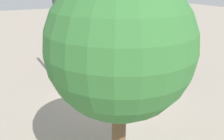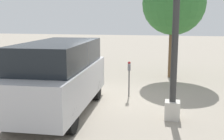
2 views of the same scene
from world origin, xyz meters
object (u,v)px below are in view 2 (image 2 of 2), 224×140
object	(u,v)px
parking_meter_near	(129,71)
lamp_post	(175,39)
parked_van	(59,75)
car_distant	(52,50)
street_tree	(174,4)

from	to	relation	value
parking_meter_near	lamp_post	size ratio (longest dim) A/B	0.21
parking_meter_near	parked_van	xyz separation A→B (m)	(2.21, -1.92, 0.20)
parking_meter_near	parked_van	distance (m)	2.93
parked_van	car_distant	distance (m)	11.09
parking_meter_near	street_tree	distance (m)	5.13
lamp_post	car_distant	bearing A→B (deg)	-140.17
car_distant	street_tree	xyz separation A→B (m)	(3.71, 8.21, 2.92)
parking_meter_near	parked_van	world-z (taller)	parked_van
parked_van	street_tree	bearing A→B (deg)	148.01
parked_van	street_tree	distance (m)	7.61
lamp_post	parked_van	distance (m)	3.75
parked_van	street_tree	xyz separation A→B (m)	(-6.31, 3.48, 2.47)
parking_meter_near	parked_van	size ratio (longest dim) A/B	0.27
car_distant	street_tree	size ratio (longest dim) A/B	0.81
parking_meter_near	car_distant	size ratio (longest dim) A/B	0.32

